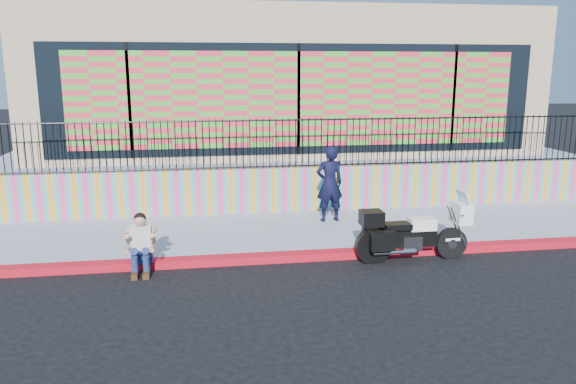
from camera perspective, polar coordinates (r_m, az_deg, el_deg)
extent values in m
plane|color=black|center=(11.08, 4.73, -6.71)|extent=(90.00, 90.00, 0.00)
cube|color=#B90D10|center=(11.05, 4.73, -6.35)|extent=(16.00, 0.30, 0.15)
cube|color=#858CA0|center=(12.59, 2.97, -3.97)|extent=(16.00, 3.00, 0.15)
cube|color=#FF4383|center=(13.95, 1.66, 0.33)|extent=(16.00, 0.20, 1.10)
cube|color=#858CA0|center=(18.92, -1.16, 3.30)|extent=(16.00, 10.00, 1.25)
cube|color=tan|center=(18.49, -1.11, 11.27)|extent=(14.00, 8.00, 4.00)
cube|color=black|center=(14.53, 1.07, 9.37)|extent=(12.60, 0.04, 2.80)
cube|color=#EE3447|center=(14.50, 1.09, 9.37)|extent=(11.48, 0.02, 2.40)
cylinder|color=black|center=(11.39, 16.24, -5.02)|extent=(0.61, 0.13, 0.61)
cylinder|color=black|center=(10.83, 8.63, -5.56)|extent=(0.61, 0.13, 0.61)
cube|color=black|center=(11.04, 12.57, -4.51)|extent=(0.88, 0.26, 0.31)
cube|color=silver|center=(11.05, 12.32, -4.99)|extent=(0.37, 0.31, 0.28)
cube|color=white|center=(11.03, 13.44, -3.17)|extent=(0.51, 0.30, 0.22)
cube|color=black|center=(10.86, 11.03, -3.40)|extent=(0.51, 0.31, 0.11)
cube|color=white|center=(11.30, 17.19, -2.04)|extent=(0.28, 0.48, 0.39)
cube|color=silver|center=(11.25, 17.45, -0.57)|extent=(0.17, 0.43, 0.31)
cube|color=black|center=(10.65, 8.49, -2.63)|extent=(0.41, 0.39, 0.28)
cube|color=black|center=(10.55, 9.59, -4.93)|extent=(0.44, 0.17, 0.37)
cube|color=black|center=(11.05, 8.69, -4.09)|extent=(0.44, 0.17, 0.37)
cube|color=white|center=(11.36, 16.26, -4.57)|extent=(0.30, 0.15, 0.06)
imported|color=black|center=(12.95, 4.24, 0.85)|extent=(0.68, 0.49, 1.76)
cube|color=navy|center=(10.72, -14.56, -6.38)|extent=(0.36, 0.28, 0.18)
cube|color=silver|center=(10.58, -14.69, -4.66)|extent=(0.38, 0.27, 0.54)
sphere|color=tan|center=(10.44, -14.81, -2.83)|extent=(0.21, 0.21, 0.21)
cube|color=#472814|center=(10.38, -15.29, -8.16)|extent=(0.11, 0.26, 0.10)
cube|color=#472814|center=(10.36, -14.18, -8.14)|extent=(0.11, 0.26, 0.10)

